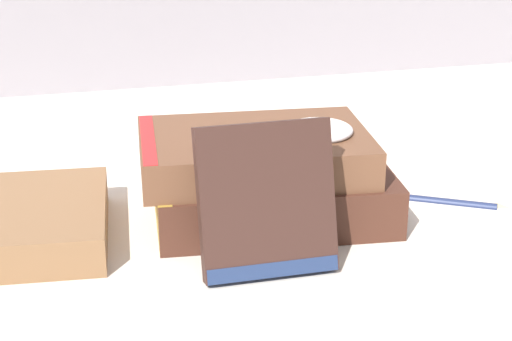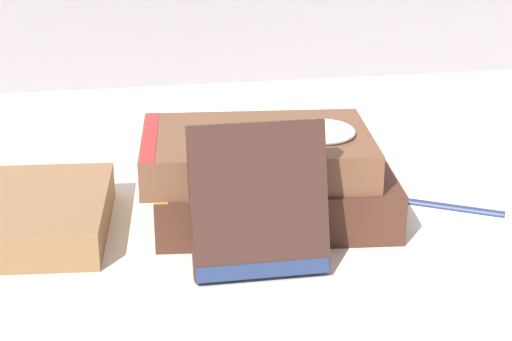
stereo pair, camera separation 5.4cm
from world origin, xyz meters
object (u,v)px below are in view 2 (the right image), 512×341
Objects in this scene: book_flat_bottom at (268,192)px; fountain_pen at (452,203)px; book_flat_top at (252,152)px; book_leaning_front at (259,206)px; reading_glasses at (204,154)px; pocket_watch at (322,133)px.

book_flat_bottom is 0.18m from fountain_pen.
book_flat_top is 0.10m from book_leaning_front.
reading_glasses is at bearing 92.98° from book_leaning_front.
pocket_watch is at bearing -148.01° from fountain_pen.
book_flat_top is at bearing -153.68° from fountain_pen.
fountain_pen is at bearing 2.07° from pocket_watch.
book_flat_top is 0.18m from reading_glasses.
fountain_pen is (0.13, 0.00, -0.08)m from pocket_watch.
book_flat_bottom is 1.05× the size of book_flat_top.
book_leaning_front is 0.11m from pocket_watch.
book_leaning_front reaches higher than book_flat_bottom.
book_flat_bottom is 0.04m from book_flat_top.
book_flat_bottom is at bearing 5.38° from book_flat_top.
book_leaning_front reaches higher than reading_glasses.
fountain_pen is (0.20, 0.09, -0.05)m from book_leaning_front.
book_flat_bottom is 2.07× the size of fountain_pen.
book_flat_top is 3.36× the size of pocket_watch.
book_leaning_front is 0.23m from fountain_pen.
book_leaning_front is (-0.03, -0.10, 0.03)m from book_flat_bottom.
pocket_watch is (0.06, -0.02, 0.02)m from book_flat_top.
reading_glasses is at bearing 170.35° from fountain_pen.
pocket_watch reaches higher than reading_glasses.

